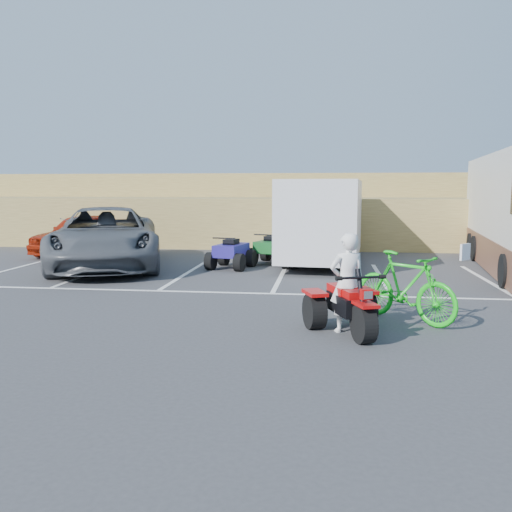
# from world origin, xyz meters

# --- Properties ---
(ground) EXTENTS (100.00, 100.00, 0.00)m
(ground) POSITION_xyz_m (0.00, 0.00, 0.00)
(ground) COLOR #39393B
(ground) RESTS_ON ground
(parking_stripes) EXTENTS (28.00, 5.16, 0.01)m
(parking_stripes) POSITION_xyz_m (0.87, 4.07, 0.00)
(parking_stripes) COLOR white
(parking_stripes) RESTS_ON ground
(grass_embankment) EXTENTS (40.00, 8.50, 3.10)m
(grass_embankment) POSITION_xyz_m (0.00, 15.48, 1.42)
(grass_embankment) COLOR olive
(grass_embankment) RESTS_ON ground
(red_trike_atv) EXTENTS (1.70, 1.94, 1.05)m
(red_trike_atv) POSITION_xyz_m (1.61, -0.86, 0.00)
(red_trike_atv) COLOR #A60909
(red_trike_atv) RESTS_ON ground
(rider) EXTENTS (0.71, 0.58, 1.67)m
(rider) POSITION_xyz_m (1.56, -0.72, 0.84)
(rider) COLOR white
(rider) RESTS_ON ground
(green_dirt_bike) EXTENTS (1.96, 1.86, 1.27)m
(green_dirt_bike) POSITION_xyz_m (2.63, 0.15, 0.63)
(green_dirt_bike) COLOR #14BF19
(green_dirt_bike) RESTS_ON ground
(grey_pickup) EXTENTS (5.06, 7.22, 1.83)m
(grey_pickup) POSITION_xyz_m (-5.42, 5.93, 0.92)
(grey_pickup) COLOR #4D5055
(grey_pickup) RESTS_ON ground
(red_car) EXTENTS (2.68, 4.66, 1.49)m
(red_car) POSITION_xyz_m (-7.64, 9.10, 0.75)
(red_car) COLOR #941C08
(red_car) RESTS_ON ground
(cargo_trailer) EXTENTS (2.73, 5.84, 2.65)m
(cargo_trailer) POSITION_xyz_m (1.11, 7.61, 1.43)
(cargo_trailer) COLOR silver
(cargo_trailer) RESTS_ON ground
(quad_atv_blue) EXTENTS (1.42, 1.72, 0.99)m
(quad_atv_blue) POSITION_xyz_m (-1.62, 6.22, 0.00)
(quad_atv_blue) COLOR navy
(quad_atv_blue) RESTS_ON ground
(quad_atv_green) EXTENTS (1.59, 1.83, 1.00)m
(quad_atv_green) POSITION_xyz_m (-0.50, 7.39, 0.00)
(quad_atv_green) COLOR #12521F
(quad_atv_green) RESTS_ON ground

